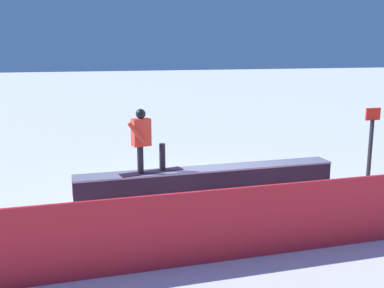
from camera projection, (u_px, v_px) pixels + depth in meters
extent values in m
plane|color=white|center=(208.00, 197.00, 11.15)|extent=(120.00, 120.00, 0.00)
cube|color=black|center=(208.00, 183.00, 11.08)|extent=(6.27, 0.61, 0.68)
cube|color=white|center=(208.00, 190.00, 11.11)|extent=(6.28, 0.62, 0.16)
cube|color=gray|center=(208.00, 169.00, 11.00)|extent=(6.27, 0.67, 0.04)
cube|color=black|center=(152.00, 172.00, 10.63)|extent=(1.52, 0.60, 0.01)
cylinder|color=black|center=(140.00, 159.00, 10.44)|extent=(0.17, 0.17, 0.63)
cylinder|color=black|center=(162.00, 157.00, 10.68)|extent=(0.17, 0.17, 0.63)
cube|color=red|center=(141.00, 132.00, 10.33)|extent=(0.44, 0.32, 0.61)
sphere|color=black|center=(141.00, 114.00, 10.24)|extent=(0.22, 0.22, 0.22)
cylinder|color=red|center=(136.00, 133.00, 10.10)|extent=(0.39, 0.17, 0.50)
cylinder|color=red|center=(143.00, 129.00, 10.51)|extent=(0.36, 0.16, 0.52)
cube|color=red|center=(266.00, 221.00, 7.91)|extent=(13.64, 0.23, 1.26)
cylinder|color=#262628|center=(370.00, 155.00, 11.54)|extent=(0.10, 0.10, 1.77)
cube|color=red|center=(373.00, 114.00, 11.33)|extent=(0.40, 0.04, 0.30)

